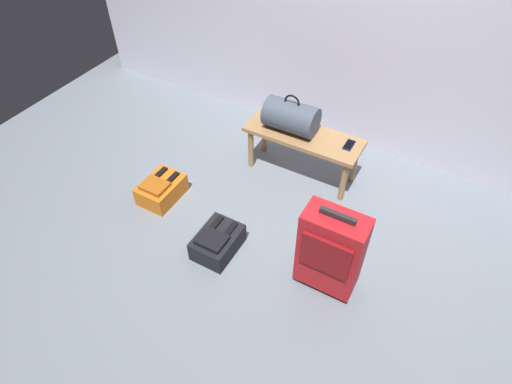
{
  "coord_description": "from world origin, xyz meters",
  "views": [
    {
      "loc": [
        0.76,
        -1.81,
        2.64
      ],
      "look_at": [
        -0.4,
        0.26,
        0.25
      ],
      "focal_mm": 30.05,
      "sensor_mm": 36.0,
      "label": 1
    }
  ],
  "objects": [
    {
      "name": "ground_plane",
      "position": [
        0.0,
        0.0,
        0.0
      ],
      "size": [
        6.6,
        6.6,
        0.0
      ],
      "primitive_type": "plane",
      "color": "slate"
    },
    {
      "name": "bench",
      "position": [
        -0.29,
        0.89,
        0.37
      ],
      "size": [
        1.0,
        0.36,
        0.44
      ],
      "color": "#A87A4C",
      "rests_on": "ground"
    },
    {
      "name": "duffel_bag_slate",
      "position": [
        -0.42,
        0.89,
        0.57
      ],
      "size": [
        0.44,
        0.26,
        0.34
      ],
      "color": "#475160",
      "rests_on": "bench"
    },
    {
      "name": "cell_phone",
      "position": [
        0.09,
        0.93,
        0.44
      ],
      "size": [
        0.07,
        0.14,
        0.01
      ],
      "color": "#191E4C",
      "rests_on": "bench"
    },
    {
      "name": "suitcase_upright_red",
      "position": [
        0.36,
        -0.09,
        0.38
      ],
      "size": [
        0.42,
        0.24,
        0.74
      ],
      "color": "red",
      "rests_on": "ground"
    },
    {
      "name": "backpack_dark",
      "position": [
        -0.47,
        -0.21,
        0.09
      ],
      "size": [
        0.28,
        0.38,
        0.21
      ],
      "color": "black",
      "rests_on": "ground"
    },
    {
      "name": "backpack_orange",
      "position": [
        -1.19,
        0.03,
        0.09
      ],
      "size": [
        0.28,
        0.38,
        0.21
      ],
      "color": "orange",
      "rests_on": "ground"
    }
  ]
}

